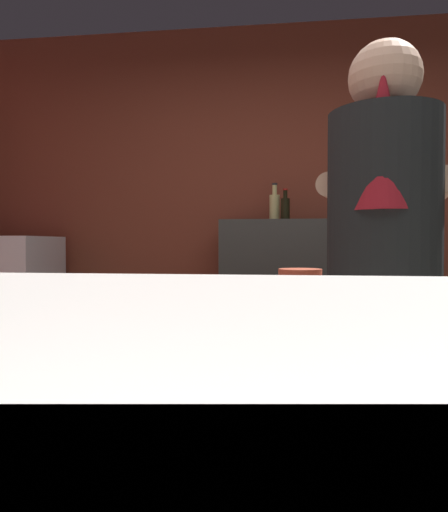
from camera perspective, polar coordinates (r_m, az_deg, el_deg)
wall_back at (r=3.50m, az=8.29°, el=5.99°), size 5.20×0.10×2.70m
prep_counter at (r=2.05m, az=19.29°, el=-16.03°), size 2.10×0.60×0.92m
back_shelf at (r=3.24m, az=8.25°, el=-6.58°), size 0.97×0.36×1.24m
mini_fridge at (r=3.65m, az=-25.54°, el=-6.68°), size 0.65×0.58×1.13m
bartender at (r=1.49m, az=19.15°, el=-2.28°), size 0.49×0.55×1.70m
mixing_bowl at (r=1.93m, az=9.45°, el=-2.32°), size 0.18×0.18×0.05m
chefs_knife at (r=1.96m, az=24.74°, el=-3.00°), size 0.24×0.03×0.01m
bottle_hot_sauce at (r=3.23m, az=6.30°, el=6.20°), size 0.07×0.07×0.26m
bottle_vinegar at (r=3.14m, az=7.63°, el=5.98°), size 0.06×0.06×0.21m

